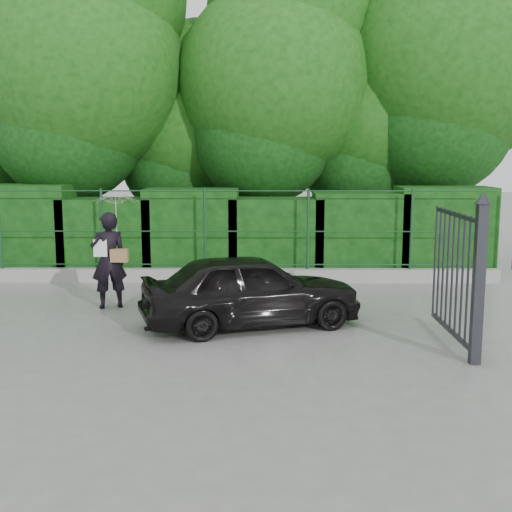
{
  "coord_description": "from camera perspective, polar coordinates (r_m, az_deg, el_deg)",
  "views": [
    {
      "loc": [
        1.69,
        -9.7,
        2.84
      ],
      "look_at": [
        1.57,
        1.3,
        1.1
      ],
      "focal_mm": 45.0,
      "sensor_mm": 36.0,
      "label": 1
    }
  ],
  "objects": [
    {
      "name": "hedge",
      "position": [
        15.4,
        -5.48,
        2.03
      ],
      "size": [
        14.2,
        1.2,
        2.14
      ],
      "color": "black",
      "rests_on": "ground"
    },
    {
      "name": "fence",
      "position": [
        14.37,
        -5.27,
        2.4
      ],
      "size": [
        14.13,
        0.06,
        1.8
      ],
      "color": "#163F21",
      "rests_on": "kerb"
    },
    {
      "name": "car",
      "position": [
        10.68,
        -0.46,
        -3.01
      ],
      "size": [
        3.92,
        2.52,
        1.24
      ],
      "primitive_type": "imported",
      "rotation": [
        0.0,
        0.0,
        1.88
      ],
      "color": "black",
      "rests_on": "ground"
    },
    {
      "name": "trees",
      "position": [
        17.53,
        -1.24,
        14.81
      ],
      "size": [
        17.1,
        6.15,
        8.08
      ],
      "color": "black",
      "rests_on": "ground"
    },
    {
      "name": "kerb",
      "position": [
        14.55,
        -6.08,
        -1.71
      ],
      "size": [
        14.0,
        0.25,
        0.3
      ],
      "primitive_type": "cube",
      "color": "#9E9E99",
      "rests_on": "ground"
    },
    {
      "name": "ground",
      "position": [
        10.25,
        -8.98,
        -7.22
      ],
      "size": [
        80.0,
        80.0,
        0.0
      ],
      "primitive_type": "plane",
      "color": "gray"
    },
    {
      "name": "gate",
      "position": [
        9.58,
        18.3,
        -1.41
      ],
      "size": [
        0.22,
        2.33,
        2.36
      ],
      "color": "#27272D",
      "rests_on": "ground"
    },
    {
      "name": "woman",
      "position": [
        12.16,
        -12.63,
        1.71
      ],
      "size": [
        0.97,
        0.87,
        2.13
      ],
      "color": "black",
      "rests_on": "ground"
    }
  ]
}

